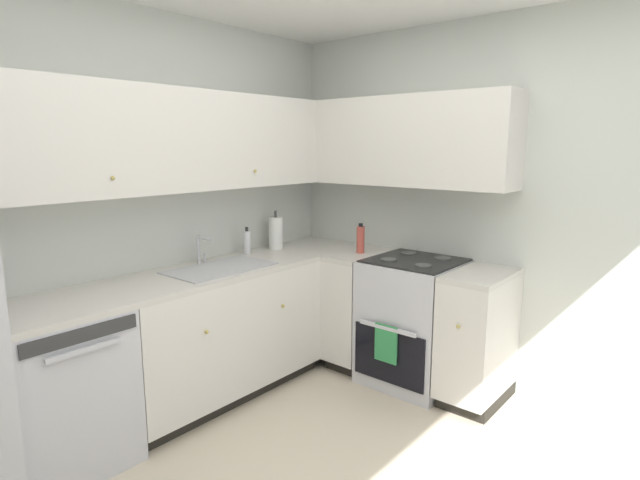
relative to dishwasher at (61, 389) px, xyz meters
name	(u,v)px	position (x,y,z in m)	size (l,w,h in m)	color
wall_back	(124,215)	(0.60, 0.33, 0.84)	(3.63, 0.05, 2.53)	silver
wall_right	(515,211)	(2.39, -1.47, 0.84)	(0.05, 3.64, 2.53)	silver
dishwasher	(61,389)	(0.00, 0.00, 0.00)	(0.60, 0.63, 0.86)	silver
lower_cabinets_back	(217,334)	(1.03, 0.00, 0.00)	(1.46, 0.62, 0.86)	silver
countertop_back	(215,271)	(1.03, 0.00, 0.44)	(2.66, 0.60, 0.04)	beige
lower_cabinets_right	(418,325)	(2.06, -0.96, 0.00)	(0.62, 1.27, 0.86)	silver
countertop_right	(420,265)	(2.06, -0.96, 0.44)	(0.60, 1.27, 0.03)	beige
oven_range	(413,320)	(2.08, -0.91, 0.02)	(0.68, 0.62, 1.04)	silver
upper_cabinets_back	(175,141)	(0.87, 0.14, 1.29)	(2.34, 0.34, 0.63)	silver
upper_cabinets_right	(392,142)	(2.20, -0.61, 1.29)	(0.32, 1.82, 0.63)	silver
sink	(221,274)	(1.05, -0.03, 0.42)	(0.69, 0.40, 0.10)	#B7B7BC
faucet	(201,247)	(1.06, 0.18, 0.58)	(0.07, 0.16, 0.20)	silver
soap_bottle	(247,242)	(1.48, 0.18, 0.55)	(0.05, 0.05, 0.20)	silver
paper_towel_roll	(276,233)	(1.76, 0.16, 0.59)	(0.11, 0.11, 0.31)	white
oil_bottle	(361,239)	(2.06, -0.44, 0.57)	(0.06, 0.06, 0.23)	#BF4C3F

